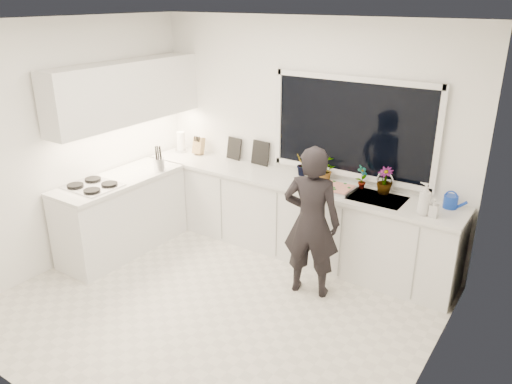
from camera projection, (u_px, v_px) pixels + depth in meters
The scene contains 25 objects.
floor at pixel (215, 307), 4.99m from camera, with size 4.00×3.50×0.02m, color beige.
wall_back at pixel (305, 137), 5.85m from camera, with size 4.00×0.02×2.70m, color white.
wall_left at pixel (69, 145), 5.54m from camera, with size 0.02×3.50×2.70m, color white.
wall_right at pixel (437, 236), 3.45m from camera, with size 0.02×3.50×2.70m, color white.
ceiling at pixel (204, 20), 3.99m from camera, with size 4.00×3.50×0.02m, color white.
window at pixel (352, 128), 5.43m from camera, with size 1.80×0.02×1.00m, color black.
base_cabinets_back at pixel (289, 216), 5.94m from camera, with size 3.92×0.58×0.88m, color white.
base_cabinets_left at pixel (122, 216), 5.96m from camera, with size 0.58×1.60×0.88m, color white.
countertop_back at pixel (290, 181), 5.77m from camera, with size 3.94×0.62×0.04m, color silver.
countertop_left at pixel (118, 180), 5.79m from camera, with size 0.62×1.60×0.04m, color silver.
upper_cabinets at pixel (126, 92), 5.78m from camera, with size 0.34×2.10×0.70m, color white.
sink at pixel (377, 202), 5.24m from camera, with size 0.58×0.42×0.14m, color silver.
faucet at pixel (385, 183), 5.33m from camera, with size 0.03×0.03×0.22m, color silver.
stovetop at pixel (92, 185), 5.52m from camera, with size 0.56×0.48×0.03m, color black.
person at pixel (311, 222), 4.96m from camera, with size 0.58×0.38×1.58m, color black.
pizza_tray at pixel (332, 188), 5.46m from camera, with size 0.47×0.35×0.03m, color silver.
pizza at pixel (332, 186), 5.45m from camera, with size 0.43×0.30×0.01m, color #AA1623.
watering_can at pixel (451, 202), 4.96m from camera, with size 0.14×0.14×0.13m, color #1136A8.
paper_towel_roll at pixel (181, 142), 6.71m from camera, with size 0.11×0.11×0.26m, color white.
knife_block at pixel (199, 146), 6.61m from camera, with size 0.13×0.10×0.22m, color #926544.
utensil_crock at pixel (159, 165), 5.99m from camera, with size 0.13×0.13×0.16m, color silver.
picture_frame_large at pixel (234, 148), 6.41m from camera, with size 0.22×0.02×0.28m, color black.
picture_frame_small at pixel (260, 153), 6.19m from camera, with size 0.25×0.02×0.30m, color black.
herb_plants at pixel (340, 173), 5.56m from camera, with size 1.16×0.31×0.29m.
soap_bottles at pixel (427, 201), 4.77m from camera, with size 0.21×0.13×0.32m.
Camera 1 is at (2.70, -3.26, 2.90)m, focal length 35.00 mm.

